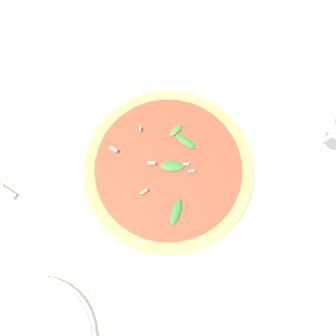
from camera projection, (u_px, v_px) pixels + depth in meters
The scene contains 2 objects.
ground_plane at pixel (170, 188), 0.60m from camera, with size 6.00×6.00×0.00m, color beige.
pizza_arugula_main at pixel (168, 170), 0.59m from camera, with size 0.32×0.32×0.05m.
Camera 1 is at (-0.01, 0.11, 0.59)m, focal length 35.00 mm.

